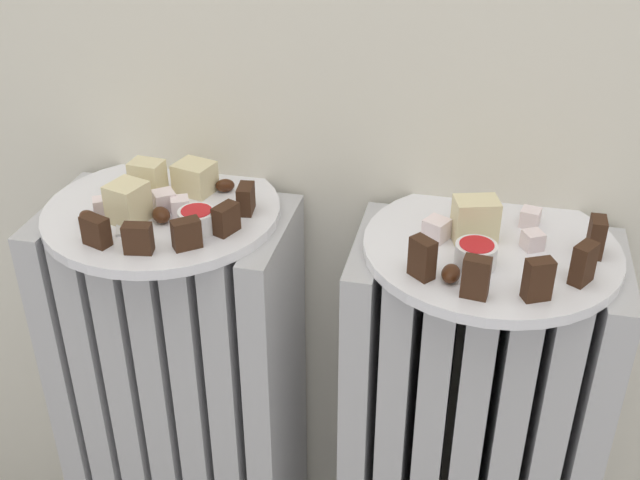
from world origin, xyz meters
name	(u,v)px	position (x,y,z in m)	size (l,w,h in m)	color
radiator_left	(188,429)	(-0.19, 0.28, 0.33)	(0.31, 0.18, 0.67)	#B2B2B7
radiator_right	(462,474)	(0.19, 0.28, 0.33)	(0.31, 0.18, 0.67)	#B2B2B7
plate_left	(162,212)	(-0.19, 0.28, 0.67)	(0.28, 0.28, 0.01)	white
plate_right	(491,249)	(0.19, 0.28, 0.67)	(0.28, 0.28, 0.01)	white
dark_cake_slice_left_0	(96,231)	(-0.22, 0.19, 0.70)	(0.03, 0.02, 0.03)	#382114
dark_cake_slice_left_1	(138,239)	(-0.17, 0.18, 0.70)	(0.03, 0.02, 0.03)	#382114
dark_cake_slice_left_2	(186,234)	(-0.13, 0.20, 0.70)	(0.03, 0.02, 0.03)	#382114
dark_cake_slice_left_3	(226,219)	(-0.10, 0.24, 0.70)	(0.03, 0.02, 0.03)	#382114
dark_cake_slice_left_4	(246,199)	(-0.09, 0.29, 0.70)	(0.03, 0.02, 0.03)	#382114
marble_cake_slice_left_0	(195,178)	(-0.16, 0.33, 0.70)	(0.04, 0.04, 0.04)	beige
marble_cake_slice_left_1	(148,179)	(-0.21, 0.30, 0.70)	(0.04, 0.03, 0.04)	beige
marble_cake_slice_left_2	(128,202)	(-0.21, 0.24, 0.70)	(0.04, 0.04, 0.05)	beige
turkish_delight_left_0	(164,201)	(-0.18, 0.27, 0.69)	(0.02, 0.02, 0.02)	white
turkish_delight_left_1	(102,206)	(-0.25, 0.25, 0.69)	(0.02, 0.02, 0.02)	white
turkish_delight_left_2	(180,206)	(-0.16, 0.27, 0.69)	(0.02, 0.02, 0.02)	white
medjool_date_left_0	(89,218)	(-0.25, 0.23, 0.69)	(0.03, 0.02, 0.02)	#3D1E0F
medjool_date_left_1	(225,186)	(-0.13, 0.33, 0.69)	(0.02, 0.01, 0.02)	#3D1E0F
medjool_date_left_2	(161,215)	(-0.18, 0.25, 0.69)	(0.03, 0.02, 0.02)	#3D1E0F
jam_bowl_left	(197,219)	(-0.13, 0.24, 0.69)	(0.04, 0.04, 0.03)	white
dark_cake_slice_right_0	(422,258)	(0.12, 0.20, 0.70)	(0.03, 0.02, 0.04)	#382114
dark_cake_slice_right_1	(476,277)	(0.18, 0.18, 0.70)	(0.03, 0.02, 0.04)	#382114
dark_cake_slice_right_2	(538,280)	(0.23, 0.19, 0.70)	(0.03, 0.02, 0.04)	#382114
dark_cake_slice_right_3	(584,264)	(0.28, 0.22, 0.70)	(0.03, 0.02, 0.04)	#382114
dark_cake_slice_right_4	(596,237)	(0.29, 0.28, 0.70)	(0.03, 0.02, 0.04)	#382114
marble_cake_slice_right_0	(475,220)	(0.17, 0.29, 0.70)	(0.05, 0.03, 0.05)	beige
turkish_delight_right_0	(533,240)	(0.23, 0.28, 0.69)	(0.02, 0.02, 0.02)	white
turkish_delight_right_1	(530,218)	(0.23, 0.33, 0.69)	(0.02, 0.02, 0.02)	white
turkish_delight_right_2	(436,229)	(0.13, 0.28, 0.69)	(0.02, 0.02, 0.02)	white
medjool_date_right_0	(470,212)	(0.16, 0.33, 0.69)	(0.02, 0.02, 0.02)	#3D1E0F
medjool_date_right_1	(451,274)	(0.15, 0.20, 0.69)	(0.03, 0.02, 0.02)	#3D1E0F
jam_bowl_right	(476,254)	(0.17, 0.23, 0.69)	(0.04, 0.04, 0.03)	white
fork	(120,213)	(-0.23, 0.25, 0.68)	(0.05, 0.09, 0.00)	silver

